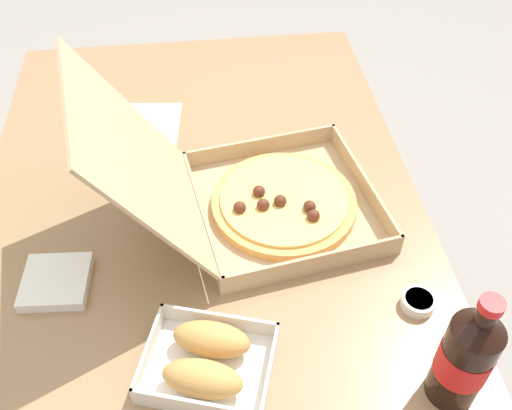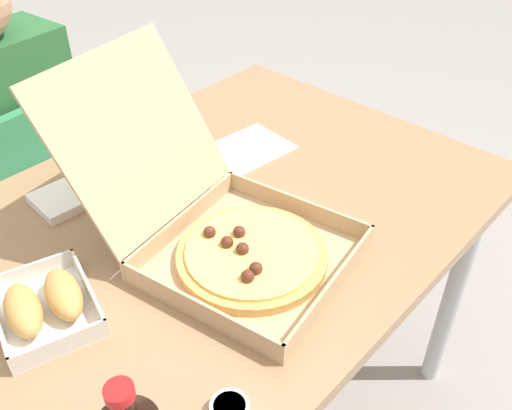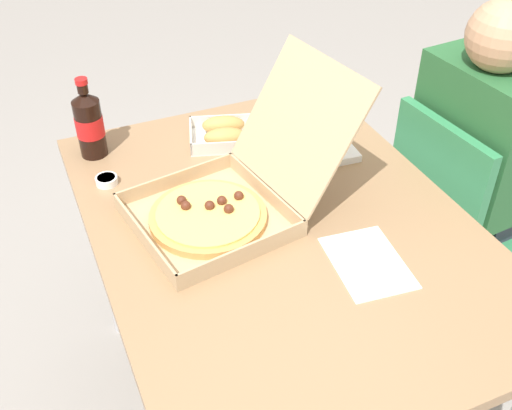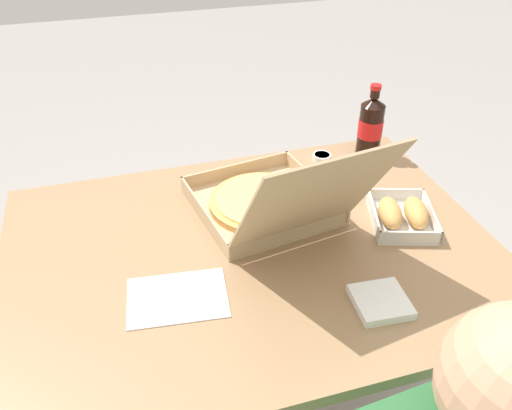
# 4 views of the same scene
# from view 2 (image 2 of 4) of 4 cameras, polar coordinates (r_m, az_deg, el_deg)

# --- Properties ---
(dining_table) EXTENTS (1.16, 0.85, 0.75)m
(dining_table) POSITION_cam_2_polar(r_m,az_deg,el_deg) (1.21, -3.56, -3.67)
(dining_table) COLOR #997551
(dining_table) RESTS_ON ground_plane
(chair) EXTENTS (0.43, 0.43, 0.83)m
(chair) POSITION_cam_2_polar(r_m,az_deg,el_deg) (1.73, -21.89, -0.14)
(chair) COLOR #338451
(chair) RESTS_ON ground_plane
(pizza_box_open) EXTENTS (0.41, 0.55, 0.33)m
(pizza_box_open) POSITION_cam_2_polar(r_m,az_deg,el_deg) (1.02, -2.71, -2.83)
(pizza_box_open) COLOR tan
(pizza_box_open) RESTS_ON dining_table
(bread_side_box) EXTENTS (0.20, 0.23, 0.06)m
(bread_side_box) POSITION_cam_2_polar(r_m,az_deg,el_deg) (0.99, -20.65, -9.44)
(bread_side_box) COLOR white
(bread_side_box) RESTS_ON dining_table
(paper_menu) EXTENTS (0.22, 0.17, 0.00)m
(paper_menu) POSITION_cam_2_polar(r_m,az_deg,el_deg) (1.34, -1.13, 5.59)
(paper_menu) COLOR white
(paper_menu) RESTS_ON dining_table
(napkin_pile) EXTENTS (0.12, 0.12, 0.02)m
(napkin_pile) POSITION_cam_2_polar(r_m,az_deg,el_deg) (1.23, -19.02, 0.56)
(napkin_pile) COLOR white
(napkin_pile) RESTS_ON dining_table
(dipping_sauce_cup) EXTENTS (0.06, 0.06, 0.02)m
(dipping_sauce_cup) POSITION_cam_2_polar(r_m,az_deg,el_deg) (0.83, -2.70, -19.96)
(dipping_sauce_cup) COLOR white
(dipping_sauce_cup) RESTS_ON dining_table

